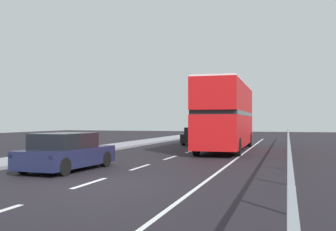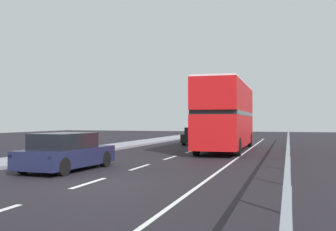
{
  "view_description": "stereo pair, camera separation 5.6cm",
  "coord_description": "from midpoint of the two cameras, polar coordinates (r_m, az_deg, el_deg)",
  "views": [
    {
      "loc": [
        5.78,
        -10.81,
        1.9
      ],
      "look_at": [
        -0.26,
        9.18,
        2.18
      ],
      "focal_mm": 42.4,
      "sensor_mm": 36.0,
      "label": 1
    },
    {
      "loc": [
        5.83,
        -10.79,
        1.9
      ],
      "look_at": [
        -0.26,
        9.18,
        2.18
      ],
      "focal_mm": 42.4,
      "sensor_mm": 36.0,
      "label": 2
    }
  ],
  "objects": [
    {
      "name": "double_decker_bus_red",
      "position": [
        25.58,
        8.5,
        0.13
      ],
      "size": [
        2.69,
        11.18,
        4.28
      ],
      "rotation": [
        0.0,
        0.0,
        0.02
      ],
      "color": "red",
      "rests_on": "ground"
    },
    {
      "name": "hatchback_car_near",
      "position": [
        15.77,
        -14.32,
        -5.16
      ],
      "size": [
        2.1,
        4.41,
        1.43
      ],
      "rotation": [
        0.0,
        0.0,
        -0.06
      ],
      "color": "#181C39",
      "rests_on": "ground"
    },
    {
      "name": "bridge_side_railing",
      "position": [
        19.82,
        17.0,
        -3.36
      ],
      "size": [
        0.1,
        42.0,
        1.22
      ],
      "color": "gray",
      "rests_on": "ground"
    },
    {
      "name": "sedan_car_ahead",
      "position": [
        32.28,
        4.4,
        -2.96
      ],
      "size": [
        1.82,
        4.63,
        1.37
      ],
      "rotation": [
        0.0,
        0.0,
        -0.02
      ],
      "color": "black",
      "rests_on": "ground"
    },
    {
      "name": "lane_paint_markings",
      "position": [
        20.15,
        5.92,
        -6.16
      ],
      "size": [
        3.46,
        46.0,
        0.01
      ],
      "color": "silver",
      "rests_on": "ground"
    },
    {
      "name": "ground_plane",
      "position": [
        12.42,
        -11.32,
        -9.78
      ],
      "size": [
        74.54,
        120.0,
        0.1
      ],
      "primitive_type": "cube",
      "color": "black"
    }
  ]
}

